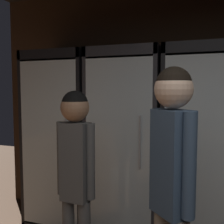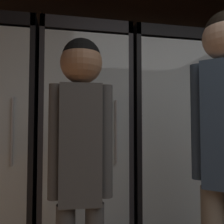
{
  "view_description": "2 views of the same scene",
  "coord_description": "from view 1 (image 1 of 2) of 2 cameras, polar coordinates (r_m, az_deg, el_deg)",
  "views": [
    {
      "loc": [
        -0.38,
        -0.15,
        1.61
      ],
      "look_at": [
        -1.23,
        2.24,
        1.39
      ],
      "focal_mm": 43.38,
      "sensor_mm": 36.0,
      "label": 1
    },
    {
      "loc": [
        -1.38,
        0.42,
        1.16
      ],
      "look_at": [
        -0.99,
        2.37,
        1.27
      ],
      "focal_mm": 38.61,
      "sensor_mm": 36.0,
      "label": 2
    }
  ],
  "objects": [
    {
      "name": "shopper_near",
      "position": [
        2.07,
        -7.67,
        -11.49
      ],
      "size": [
        0.31,
        0.21,
        1.6
      ],
      "color": "#4C4C4C",
      "rests_on": "ground"
    },
    {
      "name": "shopper_far",
      "position": [
        1.72,
        12.53,
        -12.88
      ],
      "size": [
        0.28,
        0.28,
        1.74
      ],
      "color": "gray",
      "rests_on": "ground"
    },
    {
      "name": "cooler_far_left",
      "position": [
        3.31,
        -9.62,
        -6.05
      ],
      "size": [
        0.75,
        0.7,
        2.03
      ],
      "color": "black",
      "rests_on": "ground"
    },
    {
      "name": "cooler_center",
      "position": [
        2.9,
        18.64,
        -7.81
      ],
      "size": [
        0.75,
        0.7,
        2.03
      ],
      "color": "black",
      "rests_on": "ground"
    },
    {
      "name": "cooler_left",
      "position": [
        3.01,
        3.53,
        -6.99
      ],
      "size": [
        0.75,
        0.7,
        2.03
      ],
      "color": "#2B2B30",
      "rests_on": "ground"
    }
  ]
}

